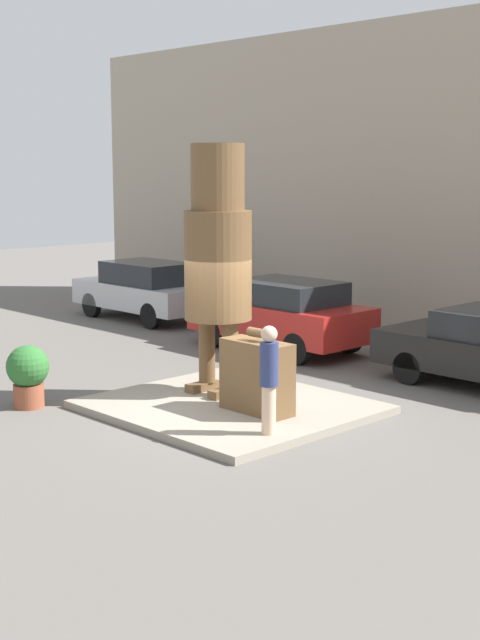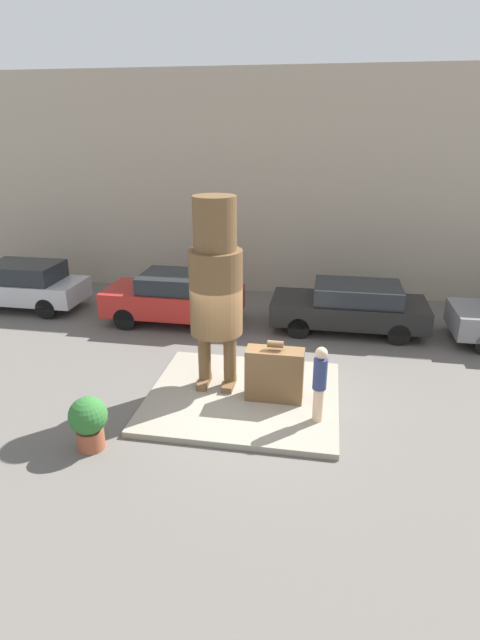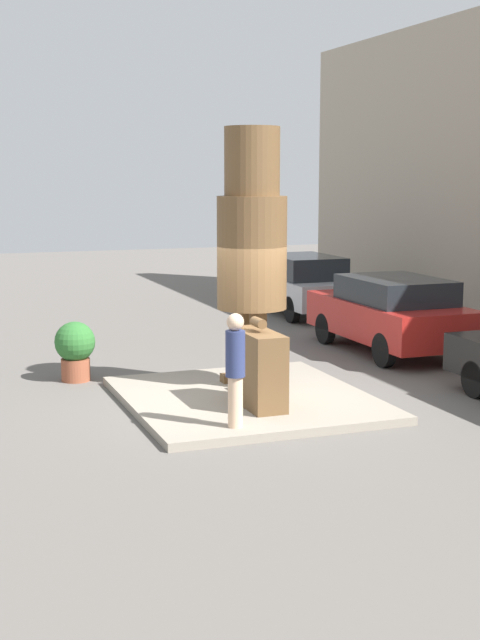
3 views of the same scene
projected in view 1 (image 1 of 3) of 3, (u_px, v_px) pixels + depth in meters
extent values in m
plane|color=#605B56|center=(230.00, 411.00, 15.04)|extent=(60.00, 60.00, 0.00)
cube|color=gray|center=(230.00, 407.00, 15.03)|extent=(4.24, 3.84, 0.13)
cube|color=brown|center=(203.00, 386.00, 15.87)|extent=(0.23, 0.67, 0.15)
cube|color=brown|center=(226.00, 392.00, 15.44)|extent=(0.23, 0.67, 0.15)
cylinder|color=brown|center=(207.00, 349.00, 15.83)|extent=(0.29, 0.29, 1.17)
cylinder|color=brown|center=(230.00, 354.00, 15.40)|extent=(0.29, 0.29, 1.17)
cylinder|color=brown|center=(218.00, 265.00, 15.36)|extent=(1.17, 1.17, 1.88)
cylinder|color=brown|center=(218.00, 177.00, 15.11)|extent=(0.92, 0.92, 1.13)
cube|color=brown|center=(257.00, 377.00, 14.38)|extent=(1.25, 0.50, 1.18)
cylinder|color=brown|center=(257.00, 333.00, 14.26)|extent=(0.34, 0.15, 0.15)
cylinder|color=beige|center=(269.00, 410.00, 13.22)|extent=(0.21, 0.21, 0.74)
cylinder|color=navy|center=(269.00, 364.00, 13.11)|extent=(0.28, 0.28, 0.66)
sphere|color=beige|center=(269.00, 334.00, 13.03)|extent=(0.25, 0.25, 0.25)
cube|color=#B7B7BC|center=(143.00, 295.00, 24.06)|extent=(4.21, 1.75, 0.66)
cube|color=#1E2328|center=(148.00, 273.00, 23.80)|extent=(2.31, 1.58, 0.58)
cylinder|color=black|center=(92.00, 305.00, 24.50)|extent=(0.67, 0.18, 0.67)
cylinder|color=black|center=(137.00, 299.00, 25.58)|extent=(0.67, 0.18, 0.67)
cylinder|color=black|center=(151.00, 316.00, 22.65)|extent=(0.67, 0.18, 0.67)
cylinder|color=black|center=(197.00, 309.00, 23.73)|extent=(0.67, 0.18, 0.67)
cube|color=#B2231E|center=(280.00, 319.00, 19.95)|extent=(4.19, 1.89, 0.75)
cube|color=#1E2328|center=(287.00, 292.00, 19.70)|extent=(2.30, 1.70, 0.50)
cylinder|color=black|center=(213.00, 332.00, 20.35)|extent=(0.68, 0.18, 0.68)
cylinder|color=black|center=(265.00, 324.00, 21.52)|extent=(0.68, 0.18, 0.68)
cylinder|color=black|center=(297.00, 349.00, 18.51)|extent=(0.68, 0.18, 0.68)
cylinder|color=black|center=(349.00, 338.00, 19.68)|extent=(0.68, 0.18, 0.68)
cylinder|color=black|center=(409.00, 368.00, 16.84)|extent=(0.63, 0.18, 0.63)
cylinder|color=black|center=(458.00, 355.00, 18.00)|extent=(0.63, 0.18, 0.63)
cylinder|color=brown|center=(29.00, 396.00, 15.23)|extent=(0.52, 0.52, 0.41)
sphere|color=#2D6B2D|center=(28.00, 366.00, 15.14)|extent=(0.73, 0.73, 0.73)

